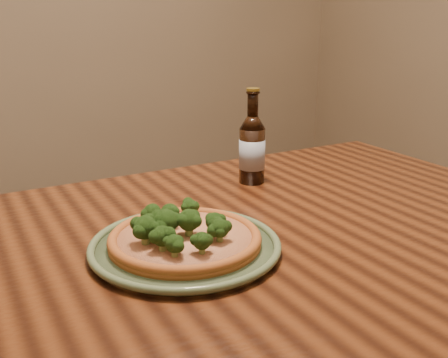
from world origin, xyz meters
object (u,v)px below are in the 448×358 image
plate (185,246)px  pizza (183,236)px  table (196,287)px  beer_bottle (252,148)px

plate → pizza: size_ratio=1.26×
pizza → table: bearing=37.9°
plate → table: bearing=40.6°
table → plate: 0.11m
beer_bottle → plate: bearing=-134.2°
table → beer_bottle: bearing=42.2°
table → pizza: pizza is taller
plate → pizza: bearing=173.8°
plate → beer_bottle: 0.42m
plate → beer_bottle: beer_bottle is taller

